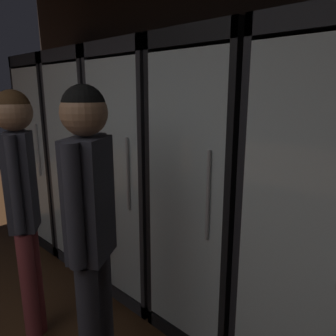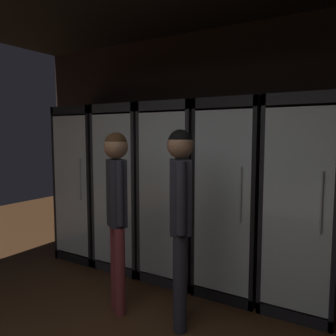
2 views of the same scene
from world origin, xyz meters
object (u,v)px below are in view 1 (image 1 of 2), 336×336
object	(u,v)px
cooler_far_left	(66,154)
cooler_far_right	(325,220)
cooler_center	(150,176)
shopper_far	(90,217)
cooler_left	(102,164)
shopper_near	(22,191)
cooler_right	(219,194)

from	to	relation	value
cooler_far_left	cooler_far_right	bearing A→B (deg)	-0.01
cooler_center	shopper_far	distance (m)	1.05
shopper_far	cooler_far_right	bearing A→B (deg)	48.28
cooler_left	shopper_near	size ratio (longest dim) A/B	1.20
shopper_far	shopper_near	bearing A→B (deg)	-172.15
cooler_far_left	shopper_near	bearing A→B (deg)	-38.11
shopper_far	cooler_center	bearing A→B (deg)	120.25
cooler_center	cooler_far_right	bearing A→B (deg)	0.05
shopper_near	shopper_far	size ratio (longest dim) A/B	0.99
cooler_far_right	cooler_center	bearing A→B (deg)	-179.95
cooler_far_left	cooler_right	xyz separation A→B (m)	(2.01, -0.00, 0.00)
cooler_far_left	cooler_far_right	size ratio (longest dim) A/B	1.00
shopper_near	cooler_far_left	bearing A→B (deg)	141.89
cooler_far_left	cooler_center	bearing A→B (deg)	-0.06
cooler_center	cooler_right	xyz separation A→B (m)	(0.67, 0.00, -0.00)
cooler_far_right	cooler_left	bearing A→B (deg)	179.99
cooler_left	shopper_far	bearing A→B (deg)	-37.17
cooler_right	shopper_near	xyz separation A→B (m)	(-0.74, -0.99, 0.08)
cooler_center	shopper_near	world-z (taller)	cooler_center
cooler_left	cooler_far_right	size ratio (longest dim) A/B	1.00
cooler_center	cooler_far_right	xyz separation A→B (m)	(1.34, 0.00, 0.00)
cooler_far_right	cooler_far_left	bearing A→B (deg)	179.99
cooler_left	cooler_center	size ratio (longest dim) A/B	1.00
cooler_far_right	shopper_far	xyz separation A→B (m)	(-0.81, -0.91, 0.06)
cooler_center	shopper_near	bearing A→B (deg)	-94.30
cooler_left	shopper_far	world-z (taller)	cooler_left
cooler_far_left	cooler_right	world-z (taller)	same
cooler_left	shopper_far	xyz separation A→B (m)	(1.20, -0.91, 0.07)
cooler_far_left	cooler_left	world-z (taller)	same
shopper_near	shopper_far	bearing A→B (deg)	7.85
cooler_center	cooler_right	world-z (taller)	same
cooler_center	cooler_far_left	bearing A→B (deg)	179.94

